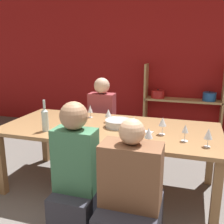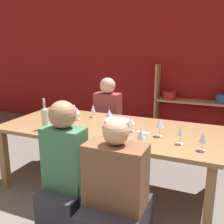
% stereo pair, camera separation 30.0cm
% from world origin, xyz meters
% --- Properties ---
extents(wall_back_red, '(8.80, 0.06, 2.70)m').
position_xyz_m(wall_back_red, '(0.00, 3.83, 1.35)').
color(wall_back_red, '#A31919').
rests_on(wall_back_red, ground_plane).
extents(shelf_unit, '(1.40, 0.30, 1.33)m').
position_xyz_m(shelf_unit, '(0.56, 3.63, 0.51)').
color(shelf_unit, tan).
rests_on(shelf_unit, ground_plane).
extents(dining_table, '(2.42, 1.09, 0.76)m').
position_xyz_m(dining_table, '(-0.11, 1.44, 0.69)').
color(dining_table, olive).
rests_on(dining_table, ground_plane).
extents(mixing_bowl, '(0.30, 0.30, 0.08)m').
position_xyz_m(mixing_bowl, '(-0.02, 1.48, 0.81)').
color(mixing_bowl, '#B7BABC').
rests_on(mixing_bowl, dining_table).
extents(wine_bottle_green, '(0.07, 0.07, 0.34)m').
position_xyz_m(wine_bottle_green, '(-0.72, 1.11, 0.90)').
color(wine_bottle_green, '#B2C6C1').
rests_on(wine_bottle_green, dining_table).
extents(wine_glass_red_a, '(0.07, 0.07, 0.17)m').
position_xyz_m(wine_glass_red_a, '(0.72, 1.22, 0.88)').
color(wine_glass_red_a, white).
rests_on(wine_glass_red_a, dining_table).
extents(wine_glass_red_b, '(0.08, 0.08, 0.17)m').
position_xyz_m(wine_glass_red_b, '(0.92, 1.14, 0.88)').
color(wine_glass_red_b, white).
rests_on(wine_glass_red_b, dining_table).
extents(wine_glass_empty_a, '(0.07, 0.07, 0.15)m').
position_xyz_m(wine_glass_empty_a, '(-0.74, 1.75, 0.87)').
color(wine_glass_empty_a, white).
rests_on(wine_glass_empty_a, dining_table).
extents(wine_glass_red_c, '(0.08, 0.08, 0.18)m').
position_xyz_m(wine_glass_red_c, '(0.41, 0.99, 0.88)').
color(wine_glass_red_c, white).
rests_on(wine_glass_red_c, dining_table).
extents(wine_glass_red_d, '(0.06, 0.06, 0.16)m').
position_xyz_m(wine_glass_red_d, '(-0.47, 1.75, 0.87)').
color(wine_glass_red_d, white).
rests_on(wine_glass_red_d, dining_table).
extents(wine_glass_red_e, '(0.08, 0.08, 0.18)m').
position_xyz_m(wine_glass_red_e, '(0.49, 1.36, 0.89)').
color(wine_glass_red_e, white).
rests_on(wine_glass_red_e, dining_table).
extents(wine_glass_empty_b, '(0.08, 0.08, 0.15)m').
position_xyz_m(wine_glass_empty_b, '(-0.59, 1.56, 0.87)').
color(wine_glass_empty_b, white).
rests_on(wine_glass_empty_b, dining_table).
extents(wine_glass_empty_c, '(0.08, 0.08, 0.15)m').
position_xyz_m(wine_glass_empty_c, '(0.18, 1.40, 0.88)').
color(wine_glass_empty_c, white).
rests_on(wine_glass_empty_c, dining_table).
extents(wine_glass_empty_d, '(0.08, 0.08, 0.16)m').
position_xyz_m(wine_glass_empty_d, '(-0.18, 1.61, 0.88)').
color(wine_glass_empty_d, white).
rests_on(wine_glass_empty_d, dining_table).
extents(cell_phone, '(0.16, 0.10, 0.01)m').
position_xyz_m(cell_phone, '(0.31, 1.38, 0.77)').
color(cell_phone, silver).
rests_on(cell_phone, dining_table).
extents(person_near_a, '(0.46, 0.57, 1.15)m').
position_xyz_m(person_near_a, '(0.36, 0.52, 0.41)').
color(person_near_a, '#2D2D38').
rests_on(person_near_a, ground_plane).
extents(person_far_a, '(0.37, 0.47, 1.21)m').
position_xyz_m(person_far_a, '(-0.49, 2.27, 0.46)').
color(person_far_a, '#2D2D38').
rests_on(person_far_a, ground_plane).
extents(person_near_b, '(0.35, 0.44, 1.23)m').
position_xyz_m(person_near_b, '(-0.12, 0.56, 0.47)').
color(person_near_b, '#2D2D38').
rests_on(person_near_b, ground_plane).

